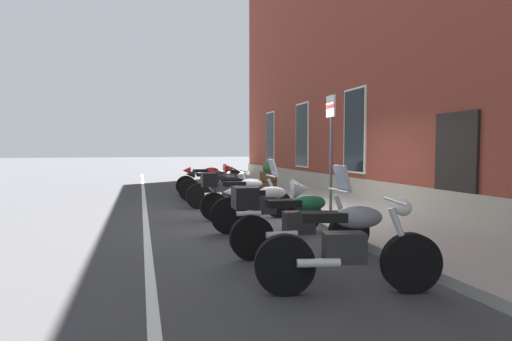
{
  "coord_description": "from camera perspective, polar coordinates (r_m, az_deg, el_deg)",
  "views": [
    {
      "loc": [
        8.58,
        -3.29,
        1.56
      ],
      "look_at": [
        -1.2,
        -0.45,
        1.01
      ],
      "focal_mm": 27.99,
      "sensor_mm": 36.0,
      "label": 1
    }
  ],
  "objects": [
    {
      "name": "motorcycle_silver_touring",
      "position": [
        8.82,
        -2.08,
        -3.44
      ],
      "size": [
        0.62,
        2.08,
        1.33
      ],
      "color": "black",
      "rests_on": "ground_plane"
    },
    {
      "name": "parking_sign",
      "position": [
        8.35,
        10.67,
        4.52
      ],
      "size": [
        0.36,
        0.07,
        2.54
      ],
      "color": "#4C4C51",
      "rests_on": "sidewalk"
    },
    {
      "name": "lane_stripe",
      "position": [
        8.72,
        -15.46,
        -7.28
      ],
      "size": [
        33.93,
        0.12,
        0.01
      ],
      "primitive_type": "cube",
      "color": "silver",
      "rests_on": "ground_plane"
    },
    {
      "name": "motorcycle_grey_naked",
      "position": [
        4.46,
        13.33,
        -10.75
      ],
      "size": [
        0.71,
        2.0,
        1.02
      ],
      "color": "black",
      "rests_on": "ground_plane"
    },
    {
      "name": "motorcycle_black_naked",
      "position": [
        10.58,
        -4.34,
        -2.71
      ],
      "size": [
        0.62,
        2.09,
        0.99
      ],
      "color": "black",
      "rests_on": "ground_plane"
    },
    {
      "name": "brick_pub_facade",
      "position": [
        12.86,
        29.97,
        19.96
      ],
      "size": [
        27.93,
        5.37,
        10.77
      ],
      "color": "brown",
      "rests_on": "ground_plane"
    },
    {
      "name": "sidewalk",
      "position": [
        9.91,
        12.52,
        -5.63
      ],
      "size": [
        33.93,
        2.86,
        0.14
      ],
      "primitive_type": "cube",
      "color": "gray",
      "rests_on": "ground_plane"
    },
    {
      "name": "motorcycle_black_sport",
      "position": [
        12.08,
        -5.66,
        -1.65
      ],
      "size": [
        0.62,
        2.12,
        1.03
      ],
      "color": "black",
      "rests_on": "ground_plane"
    },
    {
      "name": "motorcycle_red_sport",
      "position": [
        13.59,
        -6.47,
        -1.07
      ],
      "size": [
        0.62,
        2.19,
        1.07
      ],
      "color": "black",
      "rests_on": "ground_plane"
    },
    {
      "name": "ground_plane",
      "position": [
        9.32,
        4.74,
        -6.53
      ],
      "size": [
        140.0,
        140.0,
        0.0
      ],
      "primitive_type": "plane",
      "color": "#38383A"
    },
    {
      "name": "barrel_planter",
      "position": [
        13.82,
        1.76,
        -1.1
      ],
      "size": [
        0.63,
        0.63,
        0.97
      ],
      "color": "brown",
      "rests_on": "sidewalk"
    },
    {
      "name": "motorcycle_green_touring",
      "position": [
        5.8,
        5.52,
        -6.92
      ],
      "size": [
        0.62,
        2.14,
        1.32
      ],
      "color": "black",
      "rests_on": "ground_plane"
    },
    {
      "name": "motorcycle_white_sport",
      "position": [
        7.42,
        2.1,
        -4.74
      ],
      "size": [
        0.62,
        2.07,
        0.99
      ],
      "color": "black",
      "rests_on": "ground_plane"
    }
  ]
}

